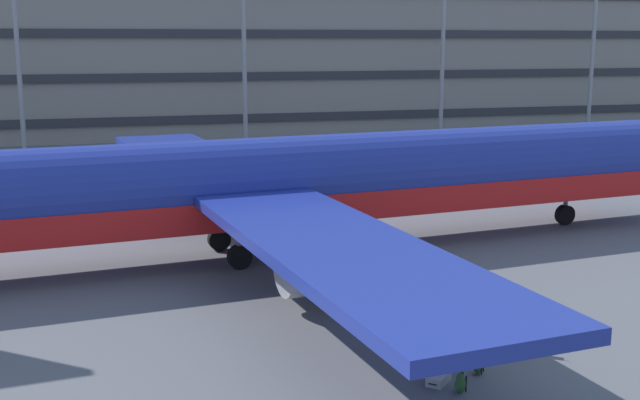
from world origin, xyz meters
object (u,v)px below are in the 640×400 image
object	(u,v)px
suitcase_teal	(516,336)
backpack_scuffed	(460,383)
backpack_upright	(454,357)
backpack_small	(479,365)
airliner	(255,186)
suitcase_black	(439,379)

from	to	relation	value
suitcase_teal	backpack_scuffed	distance (m)	3.22
backpack_upright	backpack_scuffed	world-z (taller)	backpack_scuffed
suitcase_teal	backpack_upright	distance (m)	2.05
suitcase_teal	backpack_scuffed	size ratio (longest dim) A/B	1.95
suitcase_teal	backpack_small	distance (m)	1.96
airliner	backpack_small	distance (m)	13.31
suitcase_teal	backpack_scuffed	world-z (taller)	suitcase_teal
backpack_upright	backpack_small	world-z (taller)	backpack_upright
backpack_upright	backpack_small	bearing A→B (deg)	-61.97
backpack_upright	suitcase_teal	bearing A→B (deg)	10.39
backpack_upright	backpack_scuffed	bearing A→B (deg)	-110.00
suitcase_teal	backpack_small	size ratio (longest dim) A/B	1.99
suitcase_teal	suitcase_black	world-z (taller)	suitcase_teal
backpack_scuffed	suitcase_black	bearing A→B (deg)	113.59
suitcase_black	backpack_scuffed	bearing A→B (deg)	-66.41
airliner	backpack_upright	world-z (taller)	airliner
airliner	backpack_small	world-z (taller)	airliner
suitcase_black	backpack_scuffed	distance (m)	0.70
backpack_scuffed	backpack_small	world-z (taller)	backpack_scuffed
airliner	suitcase_teal	size ratio (longest dim) A/B	41.25
airliner	suitcase_teal	bearing A→B (deg)	-67.36
suitcase_black	backpack_scuffed	size ratio (longest dim) A/B	1.52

